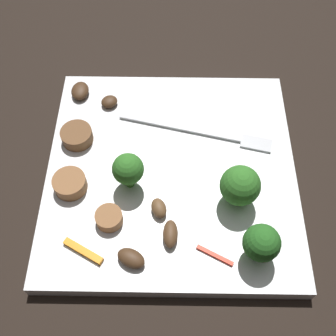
% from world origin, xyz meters
% --- Properties ---
extents(ground_plane, '(1.40, 1.40, 0.00)m').
position_xyz_m(ground_plane, '(0.00, 0.00, 0.00)').
color(ground_plane, black).
extents(plate, '(0.27, 0.27, 0.02)m').
position_xyz_m(plate, '(0.00, 0.00, 0.01)').
color(plate, white).
rests_on(plate, ground_plane).
extents(fork, '(0.18, 0.05, 0.00)m').
position_xyz_m(fork, '(0.04, 0.05, 0.02)').
color(fork, silver).
rests_on(fork, plate).
extents(broccoli_floret_0, '(0.03, 0.03, 0.05)m').
position_xyz_m(broccoli_floret_0, '(-0.04, -0.02, 0.05)').
color(broccoli_floret_0, '#347525').
rests_on(broccoli_floret_0, plate).
extents(broccoli_floret_1, '(0.04, 0.04, 0.05)m').
position_xyz_m(broccoli_floret_1, '(0.07, -0.04, 0.05)').
color(broccoli_floret_1, '#347525').
rests_on(broccoli_floret_1, plate).
extents(broccoli_floret_2, '(0.04, 0.04, 0.05)m').
position_xyz_m(broccoli_floret_2, '(0.08, -0.10, 0.05)').
color(broccoli_floret_2, '#296420').
rests_on(broccoli_floret_2, plate).
extents(sausage_slice_0, '(0.03, 0.03, 0.01)m').
position_xyz_m(sausage_slice_0, '(-0.06, -0.06, 0.02)').
color(sausage_slice_0, brown).
rests_on(sausage_slice_0, plate).
extents(sausage_slice_1, '(0.05, 0.05, 0.02)m').
position_xyz_m(sausage_slice_1, '(-0.11, -0.03, 0.02)').
color(sausage_slice_1, brown).
rests_on(sausage_slice_1, plate).
extents(sausage_slice_2, '(0.05, 0.05, 0.01)m').
position_xyz_m(sausage_slice_2, '(-0.11, 0.04, 0.02)').
color(sausage_slice_2, brown).
rests_on(sausage_slice_2, plate).
extents(mushroom_0, '(0.02, 0.03, 0.01)m').
position_xyz_m(mushroom_0, '(0.00, -0.08, 0.02)').
color(mushroom_0, '#4C331E').
rests_on(mushroom_0, plate).
extents(mushroom_1, '(0.02, 0.03, 0.01)m').
position_xyz_m(mushroom_1, '(-0.01, -0.05, 0.02)').
color(mushroom_1, brown).
rests_on(mushroom_1, plate).
extents(mushroom_2, '(0.03, 0.03, 0.01)m').
position_xyz_m(mushroom_2, '(-0.04, -0.11, 0.02)').
color(mushroom_2, '#422B19').
rests_on(mushroom_2, plate).
extents(mushroom_3, '(0.02, 0.03, 0.01)m').
position_xyz_m(mushroom_3, '(-0.11, 0.11, 0.02)').
color(mushroom_3, '#422B19').
rests_on(mushroom_3, plate).
extents(mushroom_5, '(0.03, 0.03, 0.01)m').
position_xyz_m(mushroom_5, '(-0.08, 0.09, 0.02)').
color(mushroom_5, '#422B19').
rests_on(mushroom_5, plate).
extents(pepper_strip_0, '(0.04, 0.03, 0.00)m').
position_xyz_m(pepper_strip_0, '(-0.08, -0.10, 0.02)').
color(pepper_strip_0, orange).
rests_on(pepper_strip_0, plate).
extents(pepper_strip_2, '(0.04, 0.02, 0.00)m').
position_xyz_m(pepper_strip_2, '(0.04, -0.10, 0.02)').
color(pepper_strip_2, red).
rests_on(pepper_strip_2, plate).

